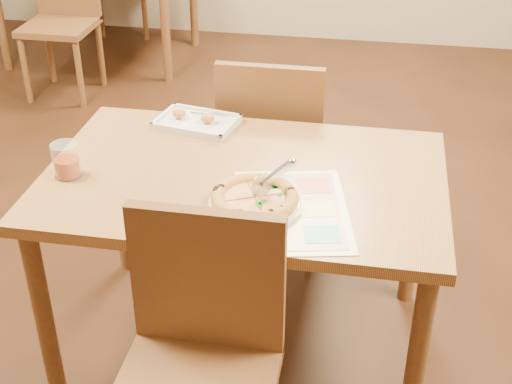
% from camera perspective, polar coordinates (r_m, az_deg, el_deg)
% --- Properties ---
extents(dining_table, '(1.30, 0.85, 0.72)m').
position_cam_1_polar(dining_table, '(2.36, -0.95, -0.38)').
color(dining_table, '#A47441').
rests_on(dining_table, ground).
extents(chair_near, '(0.42, 0.42, 0.47)m').
position_cam_1_polar(chair_near, '(1.93, -4.44, -11.34)').
color(chair_near, brown).
rests_on(chair_near, ground).
extents(chair_far, '(0.42, 0.42, 0.47)m').
position_cam_1_polar(chair_far, '(2.91, 1.34, 4.55)').
color(chair_far, brown).
rests_on(chair_far, ground).
extents(bg_chair_near, '(0.42, 0.42, 0.47)m').
position_cam_1_polar(bg_chair_near, '(4.80, -15.22, 14.32)').
color(bg_chair_near, brown).
rests_on(bg_chair_near, ground).
extents(plate, '(0.35, 0.35, 0.02)m').
position_cam_1_polar(plate, '(2.14, 0.00, -0.97)').
color(plate, white).
rests_on(plate, dining_table).
extents(pizza, '(0.27, 0.27, 0.04)m').
position_cam_1_polar(pizza, '(2.13, -0.11, -0.50)').
color(pizza, '#D69549').
rests_on(pizza, plate).
extents(pizza_cutter, '(0.11, 0.12, 0.09)m').
position_cam_1_polar(pizza_cutter, '(2.13, 1.30, 1.18)').
color(pizza_cutter, silver).
rests_on(pizza_cutter, pizza).
extents(appetizer_tray, '(0.32, 0.25, 0.05)m').
position_cam_1_polar(appetizer_tray, '(2.64, -4.81, 5.57)').
color(appetizer_tray, silver).
rests_on(appetizer_tray, dining_table).
extents(glass_tumbler, '(0.09, 0.09, 0.11)m').
position_cam_1_polar(glass_tumbler, '(2.36, -14.91, 2.33)').
color(glass_tumbler, '#8D310A').
rests_on(glass_tumbler, dining_table).
extents(menu, '(0.43, 0.53, 0.00)m').
position_cam_1_polar(menu, '(2.13, 2.82, -1.44)').
color(menu, white).
rests_on(menu, dining_table).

